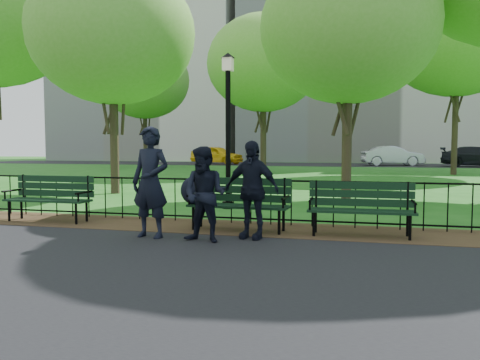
% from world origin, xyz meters
% --- Properties ---
extents(ground, '(120.00, 120.00, 0.00)m').
position_xyz_m(ground, '(0.00, 0.00, 0.00)').
color(ground, '#22651A').
extents(asphalt_path, '(60.00, 9.20, 0.01)m').
position_xyz_m(asphalt_path, '(0.00, -3.40, 0.01)').
color(asphalt_path, black).
rests_on(asphalt_path, ground).
extents(dirt_strip, '(60.00, 1.60, 0.01)m').
position_xyz_m(dirt_strip, '(0.00, 1.50, 0.01)').
color(dirt_strip, '#3A2517').
rests_on(dirt_strip, ground).
extents(far_street, '(70.00, 9.00, 0.01)m').
position_xyz_m(far_street, '(0.00, 35.00, 0.01)').
color(far_street, black).
rests_on(far_street, ground).
extents(iron_fence, '(24.06, 0.06, 1.00)m').
position_xyz_m(iron_fence, '(0.00, 2.00, 0.50)').
color(iron_fence, black).
rests_on(iron_fence, ground).
extents(apartment_west, '(22.00, 15.00, 26.00)m').
position_xyz_m(apartment_west, '(-22.00, 48.00, 13.00)').
color(apartment_west, silver).
rests_on(apartment_west, ground).
extents(apartment_mid, '(24.00, 15.00, 30.00)m').
position_xyz_m(apartment_mid, '(2.00, 48.00, 15.00)').
color(apartment_mid, beige).
rests_on(apartment_mid, ground).
extents(park_bench_main, '(2.02, 0.66, 1.05)m').
position_xyz_m(park_bench_main, '(0.13, 1.24, 0.66)').
color(park_bench_main, black).
rests_on(park_bench_main, ground).
extents(park_bench_left_a, '(1.80, 0.57, 1.02)m').
position_xyz_m(park_bench_left_a, '(-3.47, 1.36, 0.58)').
color(park_bench_left_a, black).
rests_on(park_bench_left_a, ground).
extents(park_bench_right_a, '(1.79, 0.57, 1.01)m').
position_xyz_m(park_bench_right_a, '(2.70, 1.29, 0.58)').
color(park_bench_right_a, black).
rests_on(park_bench_right_a, ground).
extents(lamppost, '(0.34, 0.34, 3.84)m').
position_xyz_m(lamppost, '(-0.51, 4.26, 2.09)').
color(lamppost, black).
rests_on(lamppost, ground).
extents(tree_near_w, '(5.36, 5.36, 7.48)m').
position_xyz_m(tree_near_w, '(-5.17, 7.00, 5.19)').
color(tree_near_w, '#2D2116').
rests_on(tree_near_w, ground).
extents(tree_near_e, '(5.14, 5.14, 7.16)m').
position_xyz_m(tree_near_e, '(2.29, 7.21, 4.97)').
color(tree_near_e, '#2D2116').
rests_on(tree_near_e, ground).
extents(tree_far_c, '(6.59, 6.59, 9.19)m').
position_xyz_m(tree_far_c, '(-2.82, 20.03, 6.38)').
color(tree_far_c, '#2D2116').
rests_on(tree_far_c, ground).
extents(tree_far_e, '(7.96, 7.96, 11.09)m').
position_xyz_m(tree_far_e, '(7.76, 21.27, 7.70)').
color(tree_far_e, '#2D2116').
rests_on(tree_far_e, ground).
extents(tree_far_w, '(6.78, 6.78, 9.45)m').
position_xyz_m(tree_far_w, '(-13.16, 25.83, 6.56)').
color(tree_far_w, '#2D2116').
rests_on(tree_far_w, ground).
extents(person_left, '(0.74, 0.54, 1.86)m').
position_xyz_m(person_left, '(-0.72, 0.26, 0.94)').
color(person_left, black).
rests_on(person_left, asphalt_path).
extents(person_mid, '(0.79, 0.50, 1.53)m').
position_xyz_m(person_mid, '(0.28, 0.11, 0.78)').
color(person_mid, black).
rests_on(person_mid, asphalt_path).
extents(person_right, '(1.01, 0.57, 1.62)m').
position_xyz_m(person_right, '(0.93, 0.59, 0.82)').
color(person_right, black).
rests_on(person_right, asphalt_path).
extents(taxi, '(5.16, 2.95, 1.65)m').
position_xyz_m(taxi, '(-9.94, 33.79, 0.84)').
color(taxi, yellow).
rests_on(taxi, far_street).
extents(sedan_silver, '(5.20, 2.75, 1.63)m').
position_xyz_m(sedan_silver, '(5.29, 33.77, 0.83)').
color(sedan_silver, '#B5B9BE').
rests_on(sedan_silver, far_street).
extents(sedan_dark, '(5.77, 3.18, 1.58)m').
position_xyz_m(sedan_dark, '(11.56, 32.64, 0.80)').
color(sedan_dark, black).
rests_on(sedan_dark, far_street).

